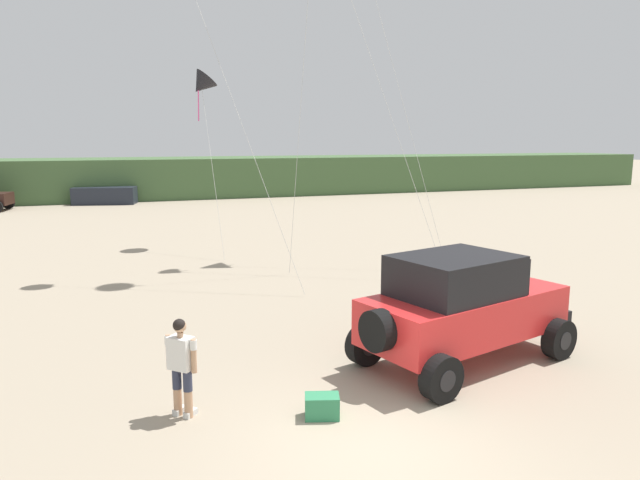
# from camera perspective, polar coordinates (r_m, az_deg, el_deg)

# --- Properties ---
(ground_plane) EXTENTS (220.00, 220.00, 0.00)m
(ground_plane) POSITION_cam_1_polar(r_m,az_deg,el_deg) (9.19, 5.46, -19.56)
(ground_plane) COLOR gray
(dune_ridge) EXTENTS (90.00, 7.47, 3.06)m
(dune_ridge) POSITION_cam_1_polar(r_m,az_deg,el_deg) (48.31, -14.66, 5.97)
(dune_ridge) COLOR #426038
(dune_ridge) RESTS_ON ground_plane
(jeep) EXTENTS (5.02, 3.41, 2.26)m
(jeep) POSITION_cam_1_polar(r_m,az_deg,el_deg) (12.14, 13.84, -6.26)
(jeep) COLOR red
(jeep) RESTS_ON ground_plane
(person_watching) EXTENTS (0.47, 0.48, 1.67)m
(person_watching) POSITION_cam_1_polar(r_m,az_deg,el_deg) (9.91, -13.44, -11.56)
(person_watching) COLOR tan
(person_watching) RESTS_ON ground_plane
(cooler_box) EXTENTS (0.64, 0.51, 0.38)m
(cooler_box) POSITION_cam_1_polar(r_m,az_deg,el_deg) (9.90, 0.21, -16.00)
(cooler_box) COLOR #2D7F51
(cooler_box) RESTS_ON ground_plane
(distant_sedan) EXTENTS (4.48, 2.61, 1.20)m
(distant_sedan) POSITION_cam_1_polar(r_m,az_deg,el_deg) (43.88, -20.36, 4.11)
(distant_sedan) COLOR #1E232D
(distant_sedan) RESTS_ON ground_plane
(kite_purple_stunt) EXTENTS (1.36, 4.48, 7.39)m
(kite_purple_stunt) POSITION_cam_1_polar(r_m,az_deg,el_deg) (25.58, -11.56, 14.69)
(kite_purple_stunt) COLOR black
(kite_purple_stunt) RESTS_ON ground_plane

